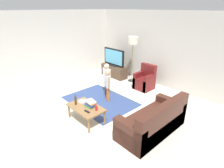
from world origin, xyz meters
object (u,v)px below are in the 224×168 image
(couch, at_px, (155,123))
(soda_can, at_px, (96,108))
(child_near_tv, at_px, (107,76))
(tv_remote, at_px, (87,111))
(bottle, at_px, (76,100))
(tv, at_px, (114,57))
(plate, at_px, (82,101))
(tv_stand, at_px, (114,71))
(floor_lamp, at_px, (133,43))
(book_stack, at_px, (91,103))
(armchair, at_px, (145,81))
(coffee_table, at_px, (86,108))
(child_center, at_px, (108,83))

(couch, xyz_separation_m, soda_can, (-1.20, -0.79, 0.19))
(child_near_tv, bearing_deg, tv_remote, -55.96)
(child_near_tv, height_order, bottle, child_near_tv)
(tv, height_order, soda_can, tv)
(tv, bearing_deg, plate, -59.16)
(tv_stand, bearing_deg, tv_remote, -54.11)
(tv_remote, bearing_deg, floor_lamp, 108.93)
(child_near_tv, relative_size, book_stack, 3.68)
(tv_stand, distance_m, soda_can, 3.56)
(bottle, relative_size, tv_remote, 1.69)
(armchair, relative_size, plate, 4.09)
(coffee_table, distance_m, soda_can, 0.35)
(armchair, height_order, child_center, child_center)
(tv_stand, xyz_separation_m, soda_can, (2.25, -2.75, 0.24))
(tv_remote, distance_m, soda_can, 0.25)
(tv, distance_m, armchair, 1.77)
(tv_stand, relative_size, tv_remote, 7.06)
(child_center, distance_m, tv_remote, 1.48)
(child_near_tv, relative_size, tv_remote, 6.37)
(tv, xyz_separation_m, book_stack, (1.98, -2.71, -0.35))
(floor_lamp, bearing_deg, tv, -168.58)
(plate, bearing_deg, soda_can, -0.00)
(armchair, xyz_separation_m, bottle, (-0.04, -2.93, 0.24))
(tv, bearing_deg, child_near_tv, -51.60)
(couch, relative_size, coffee_table, 1.80)
(couch, distance_m, child_near_tv, 2.49)
(couch, relative_size, child_near_tv, 1.66)
(armchair, bearing_deg, floor_lamp, 167.02)
(armchair, bearing_deg, soda_can, -78.25)
(plate, bearing_deg, armchair, 88.82)
(bottle, height_order, soda_can, bottle)
(tv_stand, height_order, floor_lamp, floor_lamp)
(child_center, bearing_deg, soda_can, -53.86)
(child_center, height_order, coffee_table, child_center)
(tv_remote, bearing_deg, tv_stand, 122.31)
(armchair, distance_m, child_near_tv, 1.50)
(couch, xyz_separation_m, plate, (-1.82, -0.79, 0.14))
(soda_can, bearing_deg, tv_stand, 129.27)
(couch, height_order, bottle, couch)
(floor_lamp, xyz_separation_m, bottle, (0.79, -3.12, -1.01))
(floor_lamp, distance_m, child_near_tv, 1.77)
(tv, height_order, book_stack, tv)
(floor_lamp, distance_m, plate, 3.21)
(tv_stand, distance_m, plate, 3.20)
(tv, bearing_deg, coffee_table, -55.71)
(tv, xyz_separation_m, plate, (1.63, -2.73, -0.42))
(tv, relative_size, book_stack, 3.74)
(tv_remote, bearing_deg, soda_can, 61.98)
(soda_can, relative_size, plate, 0.55)
(floor_lamp, height_order, plate, floor_lamp)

